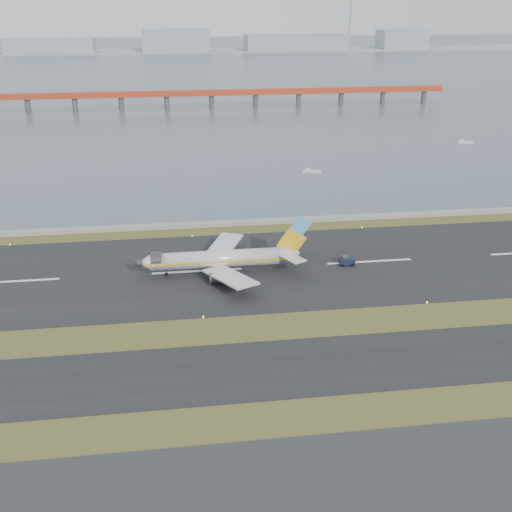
% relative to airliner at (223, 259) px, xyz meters
% --- Properties ---
extents(ground, '(1000.00, 1000.00, 0.00)m').
position_rel_airliner_xyz_m(ground, '(-5.72, -28.35, -3.46)').
color(ground, '#324017').
rests_on(ground, ground).
extents(taxiway_strip, '(1000.00, 18.00, 0.10)m').
position_rel_airliner_xyz_m(taxiway_strip, '(-5.72, -40.35, -3.41)').
color(taxiway_strip, black).
rests_on(taxiway_strip, ground).
extents(runway_strip, '(1000.00, 45.00, 0.10)m').
position_rel_airliner_xyz_m(runway_strip, '(-5.72, 1.65, -3.41)').
color(runway_strip, black).
rests_on(runway_strip, ground).
extents(seawall, '(1000.00, 2.50, 1.00)m').
position_rel_airliner_xyz_m(seawall, '(-5.72, 31.65, -2.96)').
color(seawall, gray).
rests_on(seawall, ground).
extents(bay_water, '(1400.00, 800.00, 1.30)m').
position_rel_airliner_xyz_m(bay_water, '(-5.72, 431.65, -3.46)').
color(bay_water, '#445461').
rests_on(bay_water, ground).
extents(red_pier, '(260.00, 5.00, 10.20)m').
position_rel_airliner_xyz_m(red_pier, '(14.28, 221.65, 3.82)').
color(red_pier, '#B33B1E').
rests_on(red_pier, ground).
extents(far_shoreline, '(1400.00, 80.00, 60.50)m').
position_rel_airliner_xyz_m(far_shoreline, '(7.90, 591.65, 2.61)').
color(far_shoreline, '#8F9FA9').
rests_on(far_shoreline, ground).
extents(airliner, '(38.52, 32.89, 12.80)m').
position_rel_airliner_xyz_m(airliner, '(0.00, 0.00, 0.00)').
color(airliner, silver).
rests_on(airliner, ground).
extents(pushback_tug, '(3.62, 2.25, 2.26)m').
position_rel_airliner_xyz_m(pushback_tug, '(28.46, 0.45, -2.36)').
color(pushback_tug, '#121A32').
rests_on(pushback_tug, ground).
extents(workboat_near, '(6.64, 3.50, 1.54)m').
position_rel_airliner_xyz_m(workboat_near, '(38.27, 81.76, -2.97)').
color(workboat_near, silver).
rests_on(workboat_near, ground).
extents(workboat_far, '(6.89, 3.46, 1.60)m').
position_rel_airliner_xyz_m(workboat_far, '(111.68, 118.90, -2.95)').
color(workboat_far, silver).
rests_on(workboat_far, ground).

